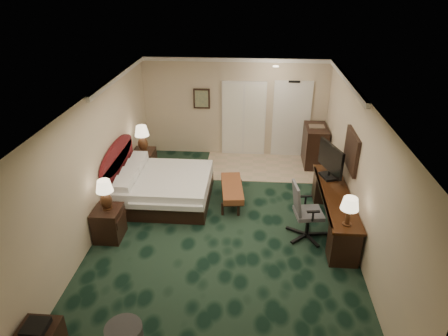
# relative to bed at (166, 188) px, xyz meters

# --- Properties ---
(floor) EXTENTS (5.00, 7.50, 0.00)m
(floor) POSITION_rel_bed_xyz_m (1.41, -1.00, -0.31)
(floor) COLOR black
(floor) RESTS_ON ground
(ceiling) EXTENTS (5.00, 7.50, 0.00)m
(ceiling) POSITION_rel_bed_xyz_m (1.41, -1.00, 2.39)
(ceiling) COLOR white
(ceiling) RESTS_ON wall_back
(wall_back) EXTENTS (5.00, 0.00, 2.70)m
(wall_back) POSITION_rel_bed_xyz_m (1.41, 2.75, 1.04)
(wall_back) COLOR beige
(wall_back) RESTS_ON ground
(wall_front) EXTENTS (5.00, 0.00, 2.70)m
(wall_front) POSITION_rel_bed_xyz_m (1.41, -4.75, 1.04)
(wall_front) COLOR beige
(wall_front) RESTS_ON ground
(wall_left) EXTENTS (0.00, 7.50, 2.70)m
(wall_left) POSITION_rel_bed_xyz_m (-1.09, -1.00, 1.04)
(wall_left) COLOR beige
(wall_left) RESTS_ON ground
(wall_right) EXTENTS (0.00, 7.50, 2.70)m
(wall_right) POSITION_rel_bed_xyz_m (3.91, -1.00, 1.04)
(wall_right) COLOR beige
(wall_right) RESTS_ON ground
(crown_molding) EXTENTS (5.00, 7.50, 0.10)m
(crown_molding) POSITION_rel_bed_xyz_m (1.41, -1.00, 2.34)
(crown_molding) COLOR silver
(crown_molding) RESTS_ON wall_back
(tile_patch) EXTENTS (3.20, 1.70, 0.01)m
(tile_patch) POSITION_rel_bed_xyz_m (2.31, 1.90, -0.31)
(tile_patch) COLOR tan
(tile_patch) RESTS_ON ground
(headboard) EXTENTS (0.12, 2.00, 1.40)m
(headboard) POSITION_rel_bed_xyz_m (-1.03, 0.00, 0.39)
(headboard) COLOR #4B1110
(headboard) RESTS_ON ground
(entry_door) EXTENTS (1.02, 0.06, 2.18)m
(entry_door) POSITION_rel_bed_xyz_m (2.96, 2.72, 0.74)
(entry_door) COLOR silver
(entry_door) RESTS_ON ground
(closet_doors) EXTENTS (1.20, 0.06, 2.10)m
(closet_doors) POSITION_rel_bed_xyz_m (1.66, 2.71, 0.74)
(closet_doors) COLOR silver
(closet_doors) RESTS_ON ground
(wall_art) EXTENTS (0.45, 0.06, 0.55)m
(wall_art) POSITION_rel_bed_xyz_m (0.51, 2.71, 1.29)
(wall_art) COLOR #546A5D
(wall_art) RESTS_ON wall_back
(wall_mirror) EXTENTS (0.05, 0.95, 0.75)m
(wall_mirror) POSITION_rel_bed_xyz_m (3.87, -0.40, 1.24)
(wall_mirror) COLOR white
(wall_mirror) RESTS_ON wall_right
(bed) EXTENTS (1.98, 1.84, 0.63)m
(bed) POSITION_rel_bed_xyz_m (0.00, 0.00, 0.00)
(bed) COLOR white
(bed) RESTS_ON ground
(nightstand_near) EXTENTS (0.51, 0.59, 0.64)m
(nightstand_near) POSITION_rel_bed_xyz_m (-0.82, -1.46, 0.01)
(nightstand_near) COLOR black
(nightstand_near) RESTS_ON ground
(nightstand_far) EXTENTS (0.52, 0.60, 0.65)m
(nightstand_far) POSITION_rel_bed_xyz_m (-0.81, 1.27, 0.01)
(nightstand_far) COLOR black
(nightstand_far) RESTS_ON ground
(lamp_near) EXTENTS (0.41, 0.41, 0.61)m
(lamp_near) POSITION_rel_bed_xyz_m (-0.81, -1.43, 0.63)
(lamp_near) COLOR black
(lamp_near) RESTS_ON nightstand_near
(lamp_far) EXTENTS (0.41, 0.41, 0.67)m
(lamp_far) POSITION_rel_bed_xyz_m (-0.80, 1.27, 0.67)
(lamp_far) COLOR black
(lamp_far) RESTS_ON nightstand_far
(bed_bench) EXTENTS (0.59, 1.32, 0.43)m
(bed_bench) POSITION_rel_bed_xyz_m (1.50, 0.04, -0.10)
(bed_bench) COLOR brown
(bed_bench) RESTS_ON ground
(desk) EXTENTS (0.57, 2.64, 0.76)m
(desk) POSITION_rel_bed_xyz_m (3.60, -0.75, 0.07)
(desk) COLOR black
(desk) RESTS_ON ground
(tv) EXTENTS (0.38, 0.94, 0.75)m
(tv) POSITION_rel_bed_xyz_m (3.56, -0.04, 0.82)
(tv) COLOR black
(tv) RESTS_ON desk
(desk_lamp) EXTENTS (0.38, 0.38, 0.55)m
(desk_lamp) POSITION_rel_bed_xyz_m (3.60, -1.81, 0.72)
(desk_lamp) COLOR black
(desk_lamp) RESTS_ON desk
(desk_chair) EXTENTS (0.77, 0.73, 1.18)m
(desk_chair) POSITION_rel_bed_xyz_m (3.04, -1.14, 0.28)
(desk_chair) COLOR #47474D
(desk_chair) RESTS_ON ground
(minibar) EXTENTS (0.56, 1.00, 1.06)m
(minibar) POSITION_rel_bed_xyz_m (3.58, 2.20, 0.22)
(minibar) COLOR black
(minibar) RESTS_ON ground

